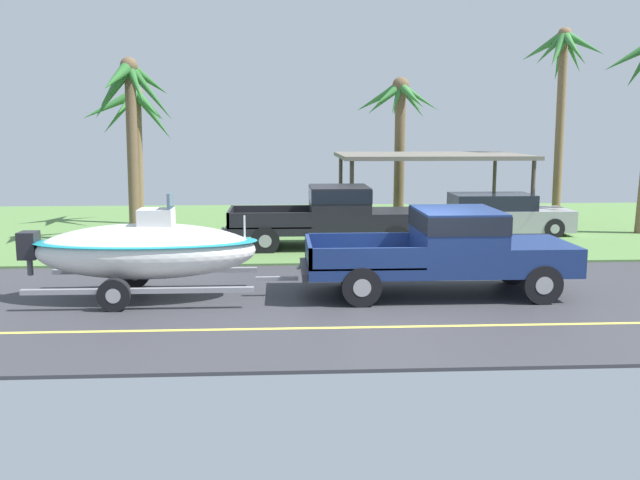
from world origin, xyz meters
TOP-DOWN VIEW (x-y plane):
  - ground at (0.00, 8.38)m, footprint 36.00×22.00m
  - pickup_truck_towing at (1.10, 0.66)m, footprint 5.82×2.15m
  - boat_on_trailer at (-5.41, 0.66)m, footprint 5.72×2.31m
  - parked_pickup_background at (-0.92, 6.50)m, footprint 5.87×2.04m
  - parked_sedan_near at (4.50, 8.76)m, footprint 4.64×1.83m
  - carport_awning at (2.74, 11.06)m, footprint 6.53×4.75m
  - palm_tree_near_left at (2.21, 14.88)m, footprint 3.30×3.64m
  - palm_tree_near_right at (-7.83, 12.05)m, footprint 3.28×3.45m
  - palm_tree_mid at (-7.14, 7.90)m, footprint 2.72×2.64m
  - palm_tree_far_left at (7.95, 12.47)m, footprint 2.56×3.36m

SIDE VIEW (x-z plane):
  - ground at x=0.00m, z-range -0.07..0.04m
  - parked_sedan_near at x=4.50m, z-range -0.02..1.36m
  - boat_on_trailer at x=-5.41m, z-range -0.09..2.12m
  - pickup_truck_towing at x=1.10m, z-range 0.11..1.94m
  - parked_pickup_background at x=-0.92m, z-range 0.11..1.95m
  - carport_awning at x=2.74m, z-range 1.18..3.78m
  - palm_tree_near_right at x=-7.83m, z-range 1.43..6.42m
  - palm_tree_near_left at x=2.21m, z-range 1.40..6.94m
  - palm_tree_mid at x=-7.14m, z-range 1.49..7.10m
  - palm_tree_far_left at x=7.95m, z-range 2.00..9.21m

